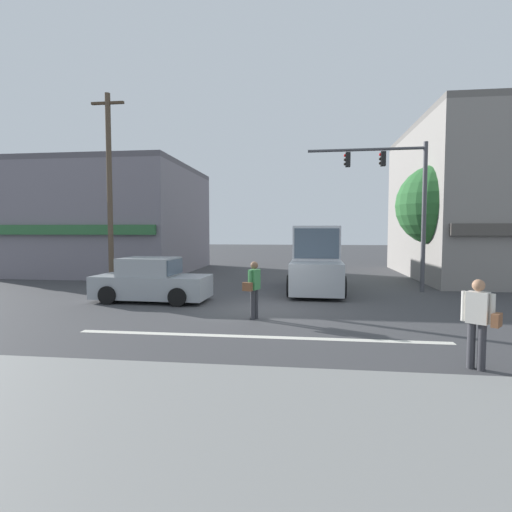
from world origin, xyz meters
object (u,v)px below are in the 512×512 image
object	(u,v)px
box_truck_waiting_far	(316,261)
street_tree	(438,205)
traffic_light_mast	(400,192)
pedestrian_mid_crossing	(254,286)
pedestrian_foreground_with_bag	(479,319)
utility_pole_near_left	(110,190)
sedan_crossing_center	(152,282)

from	to	relation	value
box_truck_waiting_far	street_tree	bearing A→B (deg)	24.73
traffic_light_mast	street_tree	bearing A→B (deg)	47.97
street_tree	pedestrian_mid_crossing	bearing A→B (deg)	-131.59
pedestrian_foreground_with_bag	traffic_light_mast	bearing A→B (deg)	85.68
street_tree	pedestrian_foreground_with_bag	bearing A→B (deg)	-103.89
utility_pole_near_left	pedestrian_foreground_with_bag	distance (m)	14.41
box_truck_waiting_far	pedestrian_foreground_with_bag	bearing A→B (deg)	-74.40
street_tree	sedan_crossing_center	xyz separation A→B (m)	(-11.72, -6.17, -3.05)
pedestrian_foreground_with_bag	pedestrian_mid_crossing	xyz separation A→B (m)	(-4.62, 3.66, 0.00)
traffic_light_mast	pedestrian_foreground_with_bag	world-z (taller)	traffic_light_mast
street_tree	traffic_light_mast	size ratio (longest dim) A/B	0.92
sedan_crossing_center	traffic_light_mast	bearing A→B (deg)	21.00
street_tree	pedestrian_mid_crossing	xyz separation A→B (m)	(-7.66, -8.63, -2.81)
utility_pole_near_left	sedan_crossing_center	size ratio (longest dim) A/B	1.97
street_tree	pedestrian_mid_crossing	size ratio (longest dim) A/B	3.40
utility_pole_near_left	box_truck_waiting_far	xyz separation A→B (m)	(8.62, 1.36, -3.01)
utility_pole_near_left	pedestrian_mid_crossing	bearing A→B (deg)	-34.69
traffic_light_mast	sedan_crossing_center	xyz separation A→B (m)	(-9.41, -3.61, -3.46)
street_tree	box_truck_waiting_far	bearing A→B (deg)	-155.27
traffic_light_mast	pedestrian_mid_crossing	world-z (taller)	traffic_light_mast
traffic_light_mast	sedan_crossing_center	size ratio (longest dim) A/B	1.49
box_truck_waiting_far	traffic_light_mast	bearing A→B (deg)	1.40
utility_pole_near_left	box_truck_waiting_far	bearing A→B (deg)	8.98
traffic_light_mast	pedestrian_foreground_with_bag	size ratio (longest dim) A/B	3.71
street_tree	box_truck_waiting_far	size ratio (longest dim) A/B	1.01
utility_pole_near_left	pedestrian_mid_crossing	distance (m)	8.78
pedestrian_foreground_with_bag	utility_pole_near_left	bearing A→B (deg)	143.77
street_tree	sedan_crossing_center	size ratio (longest dim) A/B	1.37
street_tree	sedan_crossing_center	bearing A→B (deg)	-152.23
street_tree	pedestrian_foreground_with_bag	world-z (taller)	street_tree
street_tree	utility_pole_near_left	bearing A→B (deg)	-164.42
utility_pole_near_left	traffic_light_mast	size ratio (longest dim) A/B	1.32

